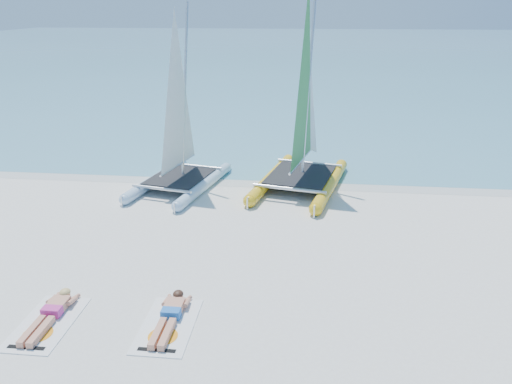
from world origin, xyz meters
TOP-DOWN VIEW (x-y plane):
  - ground at (0.00, 0.00)m, footprint 140.00×140.00m
  - sea at (0.00, 63.00)m, footprint 140.00×115.00m
  - wet_sand_strip at (0.00, 5.50)m, footprint 140.00×1.40m
  - catamaran_blue at (-2.18, 4.68)m, footprint 3.02×4.81m
  - catamaran_yellow at (1.95, 5.55)m, footprint 3.48×5.62m
  - towel_a at (-2.85, -3.25)m, footprint 1.00×1.85m
  - sunbather_a at (-2.85, -3.05)m, footprint 0.37×1.73m
  - towel_b at (-0.49, -3.06)m, footprint 1.00×1.85m
  - sunbather_b at (-0.49, -2.87)m, footprint 0.37×1.73m

SIDE VIEW (x-z plane):
  - ground at x=0.00m, z-range 0.00..0.00m
  - wet_sand_strip at x=0.00m, z-range 0.00..0.01m
  - sea at x=0.00m, z-range 0.00..0.01m
  - towel_a at x=-2.85m, z-range 0.00..0.02m
  - towel_b at x=-0.49m, z-range 0.00..0.02m
  - sunbather_a at x=-2.85m, z-range -0.01..0.25m
  - sunbather_b at x=-0.49m, z-range -0.01..0.25m
  - catamaran_blue at x=-2.18m, z-range -1.23..4.87m
  - catamaran_yellow at x=1.95m, z-range -1.29..5.68m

